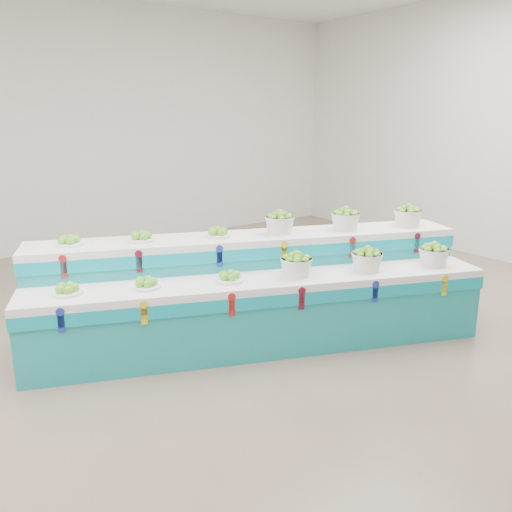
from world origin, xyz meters
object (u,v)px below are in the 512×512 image
object	(u,v)px
plate_upper_mid	(141,236)
basket_upper_right	(408,216)
display_stand	(256,291)
basket_lower_left	(296,265)

from	to	relation	value
plate_upper_mid	basket_upper_right	xyz separation A→B (m)	(2.72, -0.98, 0.06)
display_stand	basket_lower_left	distance (m)	0.53
basket_upper_right	display_stand	bearing A→B (deg)	168.76
plate_upper_mid	basket_upper_right	world-z (taller)	basket_upper_right
display_stand	basket_lower_left	world-z (taller)	display_stand
basket_lower_left	plate_upper_mid	size ratio (longest dim) A/B	1.14
display_stand	plate_upper_mid	bearing A→B (deg)	165.83
display_stand	basket_upper_right	world-z (taller)	basket_upper_right
display_stand	basket_lower_left	size ratio (longest dim) A/B	14.55
basket_lower_left	basket_upper_right	size ratio (longest dim) A/B	1.00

